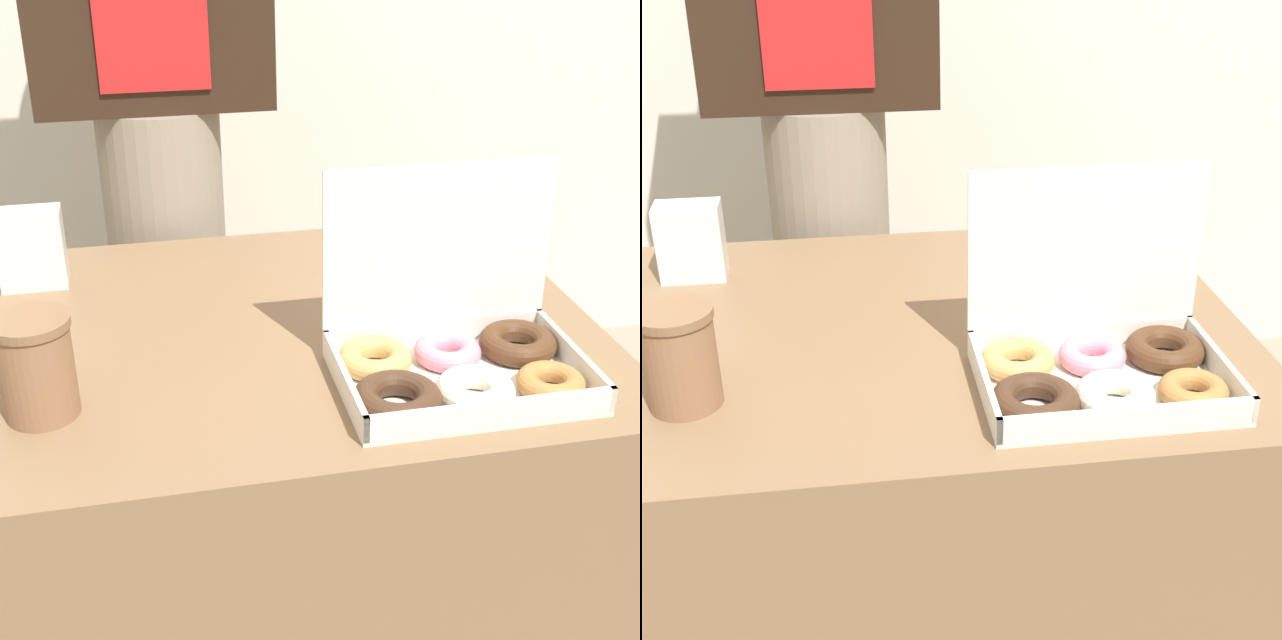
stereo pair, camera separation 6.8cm
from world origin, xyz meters
TOP-DOWN VIEW (x-y plane):
  - table at (0.00, 0.00)m, footprint 1.06×0.75m
  - donut_box at (0.26, -0.20)m, footprint 0.35×0.25m
  - coffee_cup at (-0.28, -0.18)m, footprint 0.10×0.10m
  - napkin_holder at (-0.31, 0.23)m, footprint 0.11×0.06m
  - person_customer at (-0.08, 0.54)m, footprint 0.43×0.24m

SIDE VIEW (x-z plane):
  - table at x=0.00m, z-range 0.00..0.73m
  - donut_box at x=0.26m, z-range 0.63..0.90m
  - napkin_holder at x=-0.31m, z-range 0.73..0.86m
  - coffee_cup at x=-0.28m, z-range 0.73..0.87m
  - person_customer at x=-0.08m, z-range 0.06..1.80m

